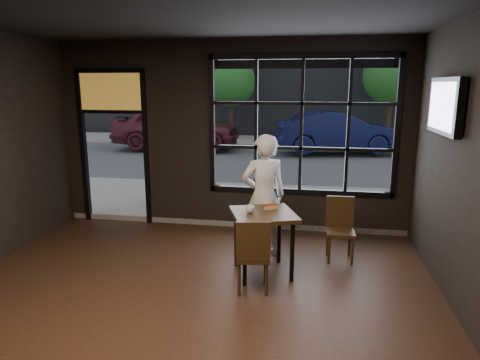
% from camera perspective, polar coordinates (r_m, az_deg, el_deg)
% --- Properties ---
extents(floor, '(6.00, 7.00, 0.02)m').
position_cam_1_polar(floor, '(4.58, -10.26, -20.32)').
color(floor, black).
rests_on(floor, ground).
extents(window_frame, '(3.06, 0.12, 2.28)m').
position_cam_1_polar(window_frame, '(7.13, 8.19, 7.13)').
color(window_frame, black).
rests_on(window_frame, ground).
extents(stained_transom, '(1.20, 0.06, 0.70)m').
position_cam_1_polar(stained_transom, '(7.91, -16.83, 11.25)').
color(stained_transom, orange).
rests_on(stained_transom, ground).
extents(street_asphalt, '(60.00, 41.00, 0.04)m').
position_cam_1_polar(street_asphalt, '(27.74, 6.85, 7.38)').
color(street_asphalt, '#545456').
rests_on(street_asphalt, ground).
extents(cafe_table, '(1.01, 1.01, 0.85)m').
position_cam_1_polar(cafe_table, '(5.70, 3.09, -8.38)').
color(cafe_table, black).
rests_on(cafe_table, floor).
extents(chair_near, '(0.46, 0.46, 0.93)m').
position_cam_1_polar(chair_near, '(5.24, 1.70, -9.82)').
color(chair_near, black).
rests_on(chair_near, floor).
extents(chair_window, '(0.41, 0.41, 0.90)m').
position_cam_1_polar(chair_window, '(6.26, 13.24, -6.52)').
color(chair_window, black).
rests_on(chair_window, floor).
extents(man, '(0.77, 0.65, 1.79)m').
position_cam_1_polar(man, '(6.15, 3.18, -2.17)').
color(man, silver).
rests_on(man, floor).
extents(hotdog, '(0.22, 0.16, 0.06)m').
position_cam_1_polar(hotdog, '(5.70, 4.07, -3.60)').
color(hotdog, tan).
rests_on(hotdog, cafe_table).
extents(cup, '(0.17, 0.17, 0.10)m').
position_cam_1_polar(cup, '(5.53, 1.32, -3.91)').
color(cup, silver).
rests_on(cup, cafe_table).
extents(tv, '(0.13, 1.14, 0.66)m').
position_cam_1_polar(tv, '(5.70, 25.70, 8.89)').
color(tv, black).
rests_on(tv, wall_right).
extents(navy_car, '(4.56, 2.31, 1.43)m').
position_cam_1_polar(navy_car, '(15.72, 12.90, 6.28)').
color(navy_car, '#0D1135').
rests_on(navy_car, street_asphalt).
extents(maroon_car, '(4.91, 2.27, 1.63)m').
position_cam_1_polar(maroon_car, '(16.55, -8.49, 7.10)').
color(maroon_car, '#591D2A').
rests_on(maroon_car, street_asphalt).
extents(tree_left, '(2.14, 2.14, 3.66)m').
position_cam_1_polar(tree_left, '(19.19, -1.21, 12.93)').
color(tree_left, '#332114').
rests_on(tree_left, street_asphalt).
extents(tree_right, '(2.34, 2.34, 3.99)m').
position_cam_1_polar(tree_right, '(19.13, 19.57, 12.94)').
color(tree_right, '#332114').
rests_on(tree_right, street_asphalt).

